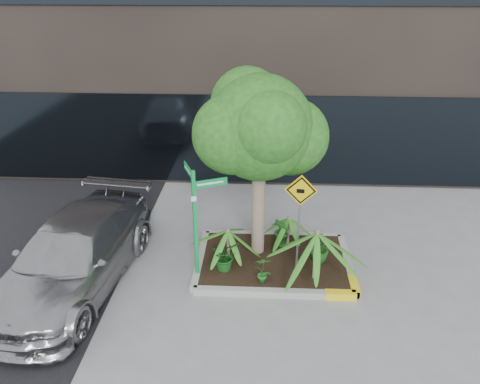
{
  "coord_description": "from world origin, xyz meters",
  "views": [
    {
      "loc": [
        -0.09,
        -8.26,
        5.85
      ],
      "look_at": [
        -0.52,
        0.2,
        1.79
      ],
      "focal_mm": 35.0,
      "sensor_mm": 36.0,
      "label": 1
    }
  ],
  "objects_px": {
    "tree": "(260,128)",
    "parked_car": "(74,255)",
    "street_sign_post": "(197,213)",
    "cattle_sign": "(300,207)"
  },
  "relations": [
    {
      "from": "tree",
      "to": "cattle_sign",
      "type": "bearing_deg",
      "value": -35.87
    },
    {
      "from": "parked_car",
      "to": "cattle_sign",
      "type": "bearing_deg",
      "value": 15.06
    },
    {
      "from": "tree",
      "to": "parked_car",
      "type": "relative_size",
      "value": 0.87
    },
    {
      "from": "street_sign_post",
      "to": "cattle_sign",
      "type": "height_order",
      "value": "street_sign_post"
    },
    {
      "from": "tree",
      "to": "street_sign_post",
      "type": "distance_m",
      "value": 2.1
    },
    {
      "from": "parked_car",
      "to": "tree",
      "type": "bearing_deg",
      "value": 25.7
    },
    {
      "from": "street_sign_post",
      "to": "cattle_sign",
      "type": "relative_size",
      "value": 1.16
    },
    {
      "from": "tree",
      "to": "parked_car",
      "type": "bearing_deg",
      "value": -161.7
    },
    {
      "from": "cattle_sign",
      "to": "street_sign_post",
      "type": "bearing_deg",
      "value": -166.5
    },
    {
      "from": "parked_car",
      "to": "street_sign_post",
      "type": "relative_size",
      "value": 1.94
    }
  ]
}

